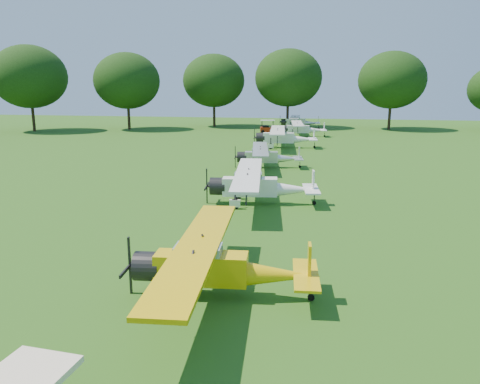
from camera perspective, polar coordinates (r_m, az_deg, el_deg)
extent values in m
plane|color=#225916|center=(24.23, -1.54, -3.64)|extent=(160.00, 160.00, 0.00)
cylinder|color=black|center=(79.58, 17.77, 8.89)|extent=(0.44, 0.44, 4.51)
ellipsoid|color=black|center=(79.45, 18.04, 12.85)|extent=(10.52, 10.52, 8.94)
cylinder|color=black|center=(79.87, 5.82, 9.52)|extent=(0.44, 0.44, 4.74)
ellipsoid|color=black|center=(79.76, 5.91, 13.68)|extent=(11.05, 11.05, 9.39)
cylinder|color=black|center=(81.79, -3.17, 9.55)|extent=(0.44, 0.44, 4.49)
ellipsoid|color=black|center=(81.66, -3.21, 13.40)|extent=(10.47, 10.47, 8.90)
cylinder|color=black|center=(78.16, -13.41, 9.06)|extent=(0.44, 0.44, 4.44)
ellipsoid|color=black|center=(78.03, -13.62, 13.04)|extent=(10.36, 10.36, 8.80)
cylinder|color=black|center=(79.79, -23.91, 8.52)|extent=(0.44, 0.44, 4.77)
ellipsoid|color=black|center=(79.68, -24.29, 12.69)|extent=(11.14, 11.14, 9.47)
cube|color=#DCB609|center=(15.65, -4.73, -9.23)|extent=(3.11, 1.19, 1.00)
cone|color=#DCB609|center=(15.48, 4.82, -10.06)|extent=(2.73, 1.10, 0.86)
cube|color=#8CA5B2|center=(15.48, -5.11, -7.42)|extent=(1.60, 1.01, 0.52)
cylinder|color=black|center=(16.06, -11.16, -8.86)|extent=(0.95, 1.07, 0.99)
cube|color=black|center=(16.24, -13.28, -8.71)|extent=(0.07, 0.12, 2.00)
cube|color=#DCB609|center=(15.40, -5.13, -6.59)|extent=(2.33, 10.16, 0.13)
cube|color=#DCB609|center=(15.33, 8.45, -8.48)|extent=(0.14, 0.53, 1.24)
cube|color=#DCB609|center=(15.49, 8.04, -9.95)|extent=(1.06, 2.73, 0.09)
cylinder|color=black|center=(15.03, -8.42, -13.28)|extent=(0.58, 0.21, 0.57)
cylinder|color=black|center=(17.14, -6.52, -9.84)|extent=(0.58, 0.21, 0.57)
cylinder|color=black|center=(15.82, 8.65, -12.59)|extent=(0.23, 0.10, 0.23)
cube|color=white|center=(27.61, 1.21, 0.66)|extent=(3.30, 1.36, 1.05)
cone|color=white|center=(27.67, 6.81, 0.28)|extent=(2.90, 1.26, 0.90)
cube|color=#8CA5B2|center=(27.50, 1.00, 1.79)|extent=(1.71, 1.12, 0.55)
cylinder|color=black|center=(27.74, -2.73, 0.71)|extent=(1.03, 1.15, 1.04)
cube|color=black|center=(27.82, -4.06, 0.72)|extent=(0.08, 0.13, 2.10)
cube|color=white|center=(27.45, 1.00, 2.30)|extent=(2.83, 10.72, 0.14)
cube|color=white|center=(27.65, 8.91, 1.27)|extent=(0.17, 0.56, 1.30)
cube|color=white|center=(27.73, 8.67, 0.36)|extent=(1.21, 2.89, 0.09)
cylinder|color=black|center=(26.60, -0.63, -1.47)|extent=(0.62, 0.24, 0.60)
cylinder|color=black|center=(29.03, -0.29, -0.25)|extent=(0.62, 0.24, 0.60)
cylinder|color=black|center=(27.94, 9.03, -1.31)|extent=(0.25, 0.11, 0.24)
cube|color=silver|center=(40.14, 2.60, 4.28)|extent=(2.89, 1.25, 0.92)
cone|color=silver|center=(40.25, 5.97, 4.06)|extent=(2.54, 1.15, 0.79)
cube|color=#8CA5B2|center=(40.07, 2.49, 4.96)|extent=(1.50, 1.01, 0.48)
cylinder|color=black|center=(40.16, 0.23, 4.30)|extent=(0.92, 1.02, 0.91)
cube|color=black|center=(40.18, -0.58, 4.30)|extent=(0.07, 0.11, 1.83)
cube|color=silver|center=(40.04, 2.49, 5.27)|extent=(2.68, 9.34, 0.12)
cube|color=silver|center=(40.26, 7.23, 4.66)|extent=(0.16, 0.49, 1.14)
cube|color=silver|center=(40.31, 7.09, 4.11)|extent=(1.11, 2.53, 0.08)
cylinder|color=black|center=(39.16, 1.59, 3.10)|extent=(0.54, 0.22, 0.52)
cylinder|color=black|center=(41.32, 1.61, 3.61)|extent=(0.54, 0.22, 0.52)
cylinder|color=black|center=(40.44, 7.31, 3.09)|extent=(0.22, 0.10, 0.21)
cube|color=white|center=(53.42, 4.72, 6.60)|extent=(3.51, 1.37, 1.12)
cone|color=white|center=(53.50, 7.83, 6.36)|extent=(3.08, 1.27, 0.96)
cube|color=#8CA5B2|center=(53.36, 4.61, 7.23)|extent=(1.81, 1.16, 0.59)
cylinder|color=black|center=(53.47, 2.52, 6.64)|extent=(1.07, 1.21, 1.11)
cube|color=black|center=(53.50, 1.77, 6.65)|extent=(0.08, 0.13, 2.25)
cube|color=white|center=(53.34, 4.62, 7.52)|extent=(2.72, 11.45, 0.15)
cube|color=white|center=(53.51, 9.00, 6.90)|extent=(0.17, 0.60, 1.39)
cube|color=white|center=(53.56, 8.87, 6.39)|extent=(1.21, 3.08, 0.10)
cylinder|color=black|center=(52.20, 3.75, 5.59)|extent=(0.66, 0.24, 0.64)
cylinder|color=black|center=(54.85, 3.81, 5.93)|extent=(0.66, 0.24, 0.64)
cylinder|color=black|center=(53.67, 9.06, 5.45)|extent=(0.26, 0.11, 0.26)
cube|color=white|center=(65.73, 7.07, 7.61)|extent=(3.18, 1.25, 1.02)
cone|color=white|center=(65.90, 9.36, 7.43)|extent=(2.79, 1.16, 0.87)
cube|color=#8CA5B2|center=(65.68, 7.00, 8.08)|extent=(1.64, 1.05, 0.53)
cylinder|color=black|center=(65.68, 5.45, 7.65)|extent=(0.98, 1.10, 1.01)
cube|color=black|center=(65.68, 4.90, 7.66)|extent=(0.07, 0.12, 2.04)
cube|color=white|center=(65.66, 7.01, 8.29)|extent=(2.50, 10.37, 0.14)
cube|color=white|center=(65.94, 10.22, 7.82)|extent=(0.15, 0.54, 1.26)
cube|color=white|center=(65.97, 10.12, 7.45)|extent=(1.11, 2.79, 0.09)
cylinder|color=black|center=(64.57, 6.40, 6.89)|extent=(0.59, 0.22, 0.58)
cylinder|color=black|center=(66.98, 6.35, 7.10)|extent=(0.59, 0.22, 0.58)
cylinder|color=black|center=(66.07, 10.27, 6.75)|extent=(0.24, 0.10, 0.23)
cube|color=silver|center=(78.29, 6.78, 8.46)|extent=(3.22, 1.07, 1.05)
cone|color=silver|center=(78.26, 8.77, 8.29)|extent=(2.82, 1.01, 0.90)
cube|color=#8CA5B2|center=(78.25, 6.72, 8.86)|extent=(1.63, 0.98, 0.55)
cylinder|color=black|center=(78.37, 5.38, 8.50)|extent=(0.94, 1.07, 1.04)
cube|color=black|center=(78.41, 4.90, 8.51)|extent=(0.06, 0.12, 2.09)
cube|color=silver|center=(78.24, 6.72, 9.05)|extent=(1.86, 10.62, 0.14)
cube|color=silver|center=(78.23, 9.52, 8.63)|extent=(0.12, 0.55, 1.30)
cube|color=silver|center=(78.26, 9.43, 8.31)|extent=(0.96, 2.82, 0.09)
cylinder|color=black|center=(77.14, 6.14, 7.86)|extent=(0.60, 0.18, 0.60)
cylinder|color=black|center=(79.62, 6.22, 8.01)|extent=(0.60, 0.18, 0.60)
cylinder|color=black|center=(78.33, 9.56, 7.70)|extent=(0.24, 0.09, 0.24)
cube|color=#9F210B|center=(71.24, 3.37, 7.62)|extent=(2.38, 1.61, 0.69)
cube|color=black|center=(71.19, 3.13, 7.94)|extent=(1.10, 1.25, 0.45)
cube|color=white|center=(71.13, 3.39, 8.71)|extent=(2.30, 1.69, 0.08)
cylinder|color=black|center=(70.60, 2.80, 7.40)|extent=(0.46, 0.22, 0.44)
cylinder|color=black|center=(71.82, 2.74, 7.49)|extent=(0.46, 0.22, 0.44)
cylinder|color=black|center=(70.71, 4.01, 7.39)|extent=(0.46, 0.22, 0.44)
cylinder|color=black|center=(71.93, 3.93, 7.48)|extent=(0.46, 0.22, 0.44)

